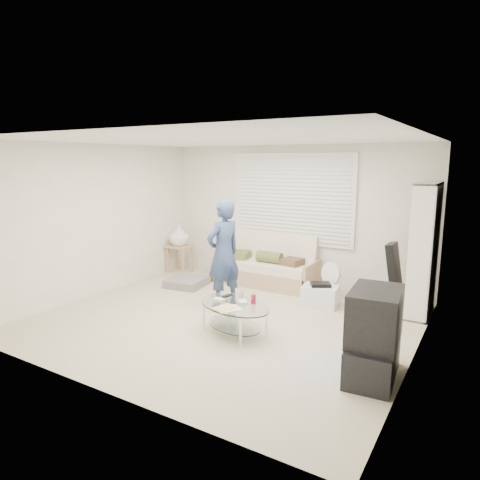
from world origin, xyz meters
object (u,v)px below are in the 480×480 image
Objects in this scene: futon_sofa at (265,268)px; coffee_table at (234,310)px; bookshelf at (423,250)px; tv_unit at (374,335)px.

futon_sofa is 2.36m from coffee_table.
bookshelf is 1.53× the size of coffee_table.
tv_unit is 1.84m from coffee_table.
bookshelf is 2.04× the size of tv_unit.
futon_sofa is 3.54m from tv_unit.
tv_unit is (2.54, -2.46, 0.16)m from futon_sofa.
futon_sofa is at bearing 135.88° from tv_unit.
tv_unit is at bearing -44.12° from futon_sofa.
coffee_table is at bearing 173.19° from tv_unit.
coffee_table is at bearing -72.25° from futon_sofa.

